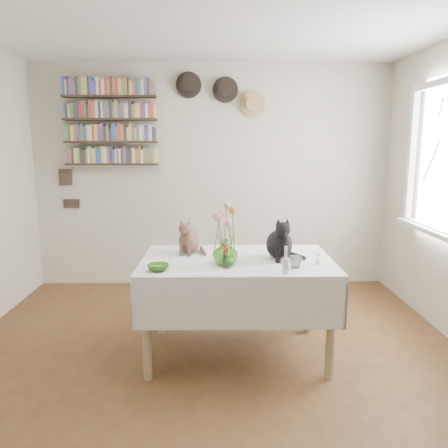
{
  "coord_description": "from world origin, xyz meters",
  "views": [
    {
      "loc": [
        0.03,
        -2.73,
        1.61
      ],
      "look_at": [
        0.1,
        0.36,
        1.05
      ],
      "focal_mm": 35.0,
      "sensor_mm": 36.0,
      "label": 1
    }
  ],
  "objects_px": {
    "black_cat": "(279,237)",
    "bookshelf_unit": "(111,123)",
    "tabby_cat": "(190,235)",
    "flower_vase": "(225,252)",
    "dining_table": "(237,283)"
  },
  "relations": [
    {
      "from": "black_cat",
      "to": "bookshelf_unit",
      "type": "height_order",
      "value": "bookshelf_unit"
    },
    {
      "from": "tabby_cat",
      "to": "bookshelf_unit",
      "type": "height_order",
      "value": "bookshelf_unit"
    },
    {
      "from": "flower_vase",
      "to": "bookshelf_unit",
      "type": "height_order",
      "value": "bookshelf_unit"
    },
    {
      "from": "dining_table",
      "to": "black_cat",
      "type": "bearing_deg",
      "value": 3.93
    },
    {
      "from": "bookshelf_unit",
      "to": "dining_table",
      "type": "bearing_deg",
      "value": -52.75
    },
    {
      "from": "tabby_cat",
      "to": "bookshelf_unit",
      "type": "relative_size",
      "value": 0.29
    },
    {
      "from": "dining_table",
      "to": "flower_vase",
      "type": "height_order",
      "value": "flower_vase"
    },
    {
      "from": "flower_vase",
      "to": "tabby_cat",
      "type": "bearing_deg",
      "value": 126.67
    },
    {
      "from": "flower_vase",
      "to": "bookshelf_unit",
      "type": "xyz_separation_m",
      "value": [
        -1.2,
        1.86,
        0.98
      ]
    },
    {
      "from": "dining_table",
      "to": "black_cat",
      "type": "relative_size",
      "value": 4.4
    },
    {
      "from": "black_cat",
      "to": "bookshelf_unit",
      "type": "bearing_deg",
      "value": 130.77
    },
    {
      "from": "tabby_cat",
      "to": "dining_table",
      "type": "bearing_deg",
      "value": -13.2
    },
    {
      "from": "flower_vase",
      "to": "dining_table",
      "type": "bearing_deg",
      "value": 60.2
    },
    {
      "from": "black_cat",
      "to": "tabby_cat",
      "type": "bearing_deg",
      "value": 161.78
    },
    {
      "from": "dining_table",
      "to": "bookshelf_unit",
      "type": "relative_size",
      "value": 1.44
    }
  ]
}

